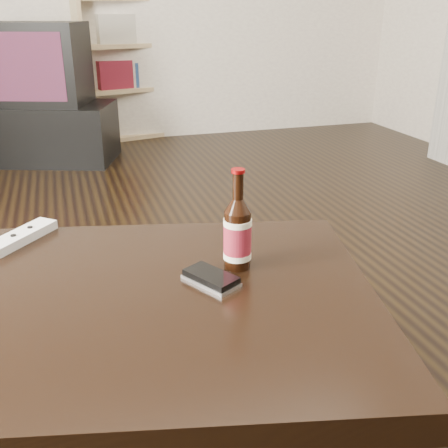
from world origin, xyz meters
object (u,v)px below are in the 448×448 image
object	(u,v)px
tv	(32,64)
phone	(211,278)
bookshelf	(119,41)
coffee_table	(64,324)
remote	(21,237)
tv_stand	(41,133)
beer_bottle	(237,234)

from	to	relation	value
tv	phone	world-z (taller)	tv
bookshelf	coffee_table	distance (m)	3.49
phone	bookshelf	bearing A→B (deg)	56.65
bookshelf	coffee_table	world-z (taller)	bookshelf
coffee_table	remote	xyz separation A→B (m)	(-0.08, 0.31, 0.07)
tv_stand	beer_bottle	world-z (taller)	beer_bottle
coffee_table	beer_bottle	world-z (taller)	beer_bottle
tv_stand	remote	bearing A→B (deg)	-70.02
tv_stand	tv	distance (m)	0.45
tv_stand	bookshelf	bearing A→B (deg)	62.51
tv	coffee_table	world-z (taller)	tv
phone	coffee_table	bearing A→B (deg)	145.33
bookshelf	beer_bottle	world-z (taller)	bookshelf
beer_bottle	remote	bearing A→B (deg)	147.89
bookshelf	phone	xyz separation A→B (m)	(-0.26, -3.45, -0.27)
phone	remote	size ratio (longest dim) A/B	0.72
coffee_table	beer_bottle	distance (m)	0.40
tv	bookshelf	bearing A→B (deg)	62.54
tv_stand	phone	bearing A→B (deg)	-62.46
beer_bottle	coffee_table	bearing A→B (deg)	-176.60
phone	remote	world-z (taller)	remote
tv_stand	remote	distance (m)	2.53
tv	coffee_table	size ratio (longest dim) A/B	0.58
bookshelf	phone	size ratio (longest dim) A/B	10.80
remote	beer_bottle	bearing A→B (deg)	9.19
tv_stand	remote	size ratio (longest dim) A/B	5.26
beer_bottle	phone	bearing A→B (deg)	-145.33
tv_stand	beer_bottle	bearing A→B (deg)	-60.84
beer_bottle	remote	distance (m)	0.54
coffee_table	remote	distance (m)	0.33
bookshelf	coffee_table	xyz separation A→B (m)	(-0.55, -3.42, -0.34)
bookshelf	tv	bearing A→B (deg)	-151.29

